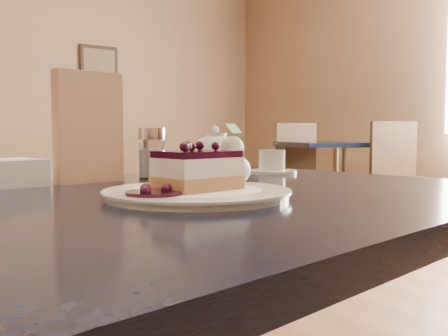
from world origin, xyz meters
TOP-DOWN VIEW (x-y plane):
  - main_table at (-0.05, -0.00)m, footprint 1.31×0.97m
  - dessert_plate at (-0.05, -0.05)m, footprint 0.28×0.28m
  - cheesecake_slice at (-0.05, -0.05)m, footprint 0.13×0.10m
  - whipped_cream at (0.04, -0.03)m, footprint 0.06×0.06m
  - berry_sauce at (-0.13, -0.07)m, footprint 0.08×0.08m
  - tea_set at (0.29, 0.34)m, footprint 0.24×0.25m
  - menu_card at (-0.09, 0.28)m, footprint 0.14×0.05m
  - sugar_shaker at (0.06, 0.30)m, footprint 0.06×0.06m
  - napkin_stack at (-0.25, 0.30)m, footprint 0.14×0.14m
  - bg_table_far_right at (3.12, 2.43)m, footprint 1.25×1.87m

SIDE VIEW (x-z plane):
  - bg_table_far_right at x=3.12m, z-range -0.55..0.69m
  - main_table at x=-0.05m, z-range 0.30..1.05m
  - dessert_plate at x=-0.05m, z-range 0.75..0.76m
  - berry_sauce at x=-0.13m, z-range 0.76..0.77m
  - napkin_stack at x=-0.25m, z-range 0.75..0.80m
  - whipped_cream at x=0.04m, z-range 0.76..0.82m
  - cheesecake_slice at x=-0.05m, z-range 0.76..0.82m
  - tea_set at x=0.29m, z-range 0.74..0.85m
  - sugar_shaker at x=0.06m, z-range 0.75..0.86m
  - menu_card at x=-0.09m, z-range 0.75..0.97m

